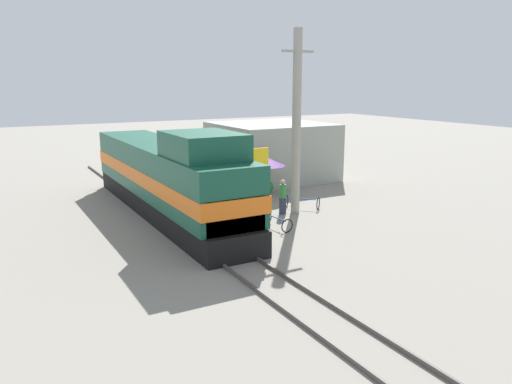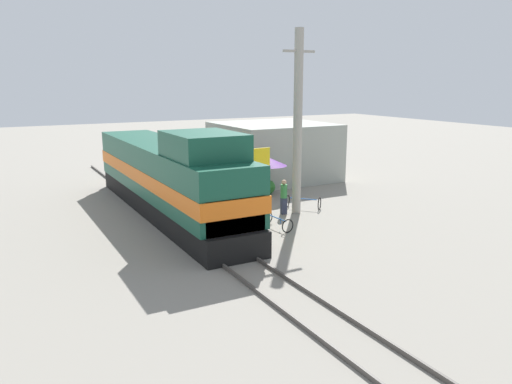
{
  "view_description": "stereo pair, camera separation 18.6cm",
  "coord_description": "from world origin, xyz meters",
  "px_view_note": "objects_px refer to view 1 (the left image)",
  "views": [
    {
      "loc": [
        -8.09,
        -21.91,
        6.73
      ],
      "look_at": [
        1.2,
        -5.26,
        2.45
      ],
      "focal_mm": 35.0,
      "sensor_mm": 36.0,
      "label": 1
    },
    {
      "loc": [
        -7.92,
        -22.0,
        6.73
      ],
      "look_at": [
        1.2,
        -5.26,
        2.45
      ],
      "focal_mm": 35.0,
      "sensor_mm": 36.0,
      "label": 2
    }
  ],
  "objects_px": {
    "bicycle": "(302,202)",
    "bicycle_spare": "(276,221)",
    "billboard_sign": "(255,164)",
    "locomotive": "(168,178)",
    "utility_pole": "(297,123)",
    "vendor_umbrella": "(267,162)",
    "person_bystander": "(283,195)"
  },
  "relations": [
    {
      "from": "bicycle",
      "to": "bicycle_spare",
      "type": "distance_m",
      "value": 4.0
    },
    {
      "from": "vendor_umbrella",
      "to": "bicycle_spare",
      "type": "relative_size",
      "value": 1.36
    },
    {
      "from": "locomotive",
      "to": "bicycle_spare",
      "type": "xyz_separation_m",
      "value": [
        3.58,
        -4.51,
        -1.63
      ]
    },
    {
      "from": "billboard_sign",
      "to": "person_bystander",
      "type": "height_order",
      "value": "billboard_sign"
    },
    {
      "from": "utility_pole",
      "to": "bicycle",
      "type": "relative_size",
      "value": 5.13
    },
    {
      "from": "person_bystander",
      "to": "billboard_sign",
      "type": "bearing_deg",
      "value": 104.95
    },
    {
      "from": "bicycle",
      "to": "bicycle_spare",
      "type": "relative_size",
      "value": 1.03
    },
    {
      "from": "utility_pole",
      "to": "bicycle",
      "type": "distance_m",
      "value": 4.41
    },
    {
      "from": "vendor_umbrella",
      "to": "person_bystander",
      "type": "xyz_separation_m",
      "value": [
        -1.16,
        -3.6,
        -1.15
      ]
    },
    {
      "from": "person_bystander",
      "to": "bicycle",
      "type": "distance_m",
      "value": 1.73
    },
    {
      "from": "billboard_sign",
      "to": "bicycle_spare",
      "type": "height_order",
      "value": "billboard_sign"
    },
    {
      "from": "locomotive",
      "to": "utility_pole",
      "type": "distance_m",
      "value": 6.99
    },
    {
      "from": "person_bystander",
      "to": "bicycle_spare",
      "type": "height_order",
      "value": "person_bystander"
    },
    {
      "from": "utility_pole",
      "to": "bicycle_spare",
      "type": "xyz_separation_m",
      "value": [
        -2.34,
        -1.96,
        -4.33
      ]
    },
    {
      "from": "utility_pole",
      "to": "vendor_umbrella",
      "type": "xyz_separation_m",
      "value": [
        0.42,
        3.64,
        -2.52
      ]
    },
    {
      "from": "locomotive",
      "to": "utility_pole",
      "type": "xyz_separation_m",
      "value": [
        5.92,
        -2.55,
        2.7
      ]
    },
    {
      "from": "billboard_sign",
      "to": "locomotive",
      "type": "bearing_deg",
      "value": 173.54
    },
    {
      "from": "locomotive",
      "to": "billboard_sign",
      "type": "height_order",
      "value": "locomotive"
    },
    {
      "from": "person_bystander",
      "to": "utility_pole",
      "type": "bearing_deg",
      "value": -3.21
    },
    {
      "from": "billboard_sign",
      "to": "bicycle_spare",
      "type": "xyz_separation_m",
      "value": [
        -1.07,
        -3.98,
        -2.05
      ]
    },
    {
      "from": "utility_pole",
      "to": "bicycle",
      "type": "height_order",
      "value": "utility_pole"
    },
    {
      "from": "locomotive",
      "to": "billboard_sign",
      "type": "relative_size",
      "value": 5.2
    },
    {
      "from": "locomotive",
      "to": "person_bystander",
      "type": "bearing_deg",
      "value": -25.79
    },
    {
      "from": "vendor_umbrella",
      "to": "billboard_sign",
      "type": "xyz_separation_m",
      "value": [
        -1.69,
        -1.63,
        0.24
      ]
    },
    {
      "from": "bicycle",
      "to": "bicycle_spare",
      "type": "xyz_separation_m",
      "value": [
        -3.14,
        -2.48,
        -0.02
      ]
    },
    {
      "from": "billboard_sign",
      "to": "vendor_umbrella",
      "type": "bearing_deg",
      "value": 43.96
    },
    {
      "from": "utility_pole",
      "to": "vendor_umbrella",
      "type": "bearing_deg",
      "value": 83.45
    },
    {
      "from": "billboard_sign",
      "to": "person_bystander",
      "type": "relative_size",
      "value": 1.77
    },
    {
      "from": "vendor_umbrella",
      "to": "bicycle_spare",
      "type": "height_order",
      "value": "vendor_umbrella"
    },
    {
      "from": "utility_pole",
      "to": "billboard_sign",
      "type": "bearing_deg",
      "value": 122.12
    },
    {
      "from": "vendor_umbrella",
      "to": "bicycle_spare",
      "type": "distance_m",
      "value": 6.51
    },
    {
      "from": "utility_pole",
      "to": "bicycle_spare",
      "type": "height_order",
      "value": "utility_pole"
    }
  ]
}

